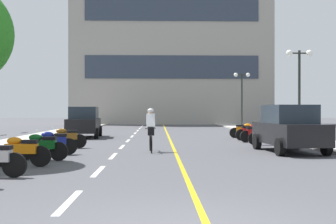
{
  "coord_description": "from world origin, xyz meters",
  "views": [
    {
      "loc": [
        -0.45,
        -5.99,
        1.61
      ],
      "look_at": [
        0.08,
        16.18,
        1.53
      ],
      "focal_mm": 48.45,
      "sensor_mm": 36.0,
      "label": 1
    }
  ],
  "objects_px": {
    "parked_car_near": "(289,128)",
    "cyclist_rider": "(151,129)",
    "motorcycle_5": "(66,137)",
    "motorcycle_6": "(267,135)",
    "motorcycle_2": "(21,150)",
    "parked_car_mid": "(84,122)",
    "motorcycle_3": "(41,146)",
    "motorcycle_8": "(250,131)",
    "street_lamp_far": "(242,87)",
    "motorcycle_4": "(53,142)",
    "motorcycle_7": "(256,133)",
    "street_lamp_mid": "(299,73)",
    "motorcycle_9": "(244,130)"
  },
  "relations": [
    {
      "from": "parked_car_near",
      "to": "cyclist_rider",
      "type": "distance_m",
      "value": 5.33
    },
    {
      "from": "motorcycle_5",
      "to": "motorcycle_6",
      "type": "xyz_separation_m",
      "value": [
        8.93,
        1.62,
        0.0
      ]
    },
    {
      "from": "motorcycle_2",
      "to": "parked_car_mid",
      "type": "bearing_deg",
      "value": 91.9
    },
    {
      "from": "motorcycle_3",
      "to": "motorcycle_8",
      "type": "height_order",
      "value": "same"
    },
    {
      "from": "street_lamp_far",
      "to": "parked_car_near",
      "type": "bearing_deg",
      "value": -96.21
    },
    {
      "from": "motorcycle_4",
      "to": "motorcycle_8",
      "type": "distance_m",
      "value": 11.87
    },
    {
      "from": "motorcycle_3",
      "to": "motorcycle_7",
      "type": "distance_m",
      "value": 11.97
    },
    {
      "from": "street_lamp_far",
      "to": "motorcycle_5",
      "type": "bearing_deg",
      "value": -118.43
    },
    {
      "from": "motorcycle_6",
      "to": "cyclist_rider",
      "type": "height_order",
      "value": "cyclist_rider"
    },
    {
      "from": "street_lamp_far",
      "to": "motorcycle_3",
      "type": "xyz_separation_m",
      "value": [
        -11.29,
        -25.8,
        -3.23
      ]
    },
    {
      "from": "parked_car_near",
      "to": "cyclist_rider",
      "type": "bearing_deg",
      "value": 177.07
    },
    {
      "from": "motorcycle_7",
      "to": "motorcycle_8",
      "type": "relative_size",
      "value": 0.99
    },
    {
      "from": "street_lamp_far",
      "to": "motorcycle_7",
      "type": "relative_size",
      "value": 2.92
    },
    {
      "from": "street_lamp_far",
      "to": "motorcycle_2",
      "type": "bearing_deg",
      "value": -112.74
    },
    {
      "from": "parked_car_near",
      "to": "motorcycle_6",
      "type": "height_order",
      "value": "parked_car_near"
    },
    {
      "from": "parked_car_near",
      "to": "motorcycle_3",
      "type": "bearing_deg",
      "value": -162.65
    },
    {
      "from": "motorcycle_3",
      "to": "street_lamp_mid",
      "type": "bearing_deg",
      "value": 41.25
    },
    {
      "from": "cyclist_rider",
      "to": "motorcycle_2",
      "type": "bearing_deg",
      "value": -128.43
    },
    {
      "from": "parked_car_mid",
      "to": "motorcycle_2",
      "type": "distance_m",
      "value": 14.0
    },
    {
      "from": "street_lamp_mid",
      "to": "parked_car_mid",
      "type": "distance_m",
      "value": 12.68
    },
    {
      "from": "motorcycle_8",
      "to": "motorcycle_9",
      "type": "xyz_separation_m",
      "value": [
        0.04,
        1.86,
        0.0
      ]
    },
    {
      "from": "motorcycle_5",
      "to": "parked_car_near",
      "type": "bearing_deg",
      "value": -12.09
    },
    {
      "from": "motorcycle_6",
      "to": "motorcycle_8",
      "type": "relative_size",
      "value": 1.02
    },
    {
      "from": "parked_car_mid",
      "to": "motorcycle_8",
      "type": "bearing_deg",
      "value": -15.77
    },
    {
      "from": "motorcycle_3",
      "to": "motorcycle_6",
      "type": "bearing_deg",
      "value": 35.55
    },
    {
      "from": "motorcycle_2",
      "to": "motorcycle_7",
      "type": "distance_m",
      "value": 13.22
    },
    {
      "from": "parked_car_mid",
      "to": "cyclist_rider",
      "type": "height_order",
      "value": "parked_car_mid"
    },
    {
      "from": "street_lamp_far",
      "to": "parked_car_mid",
      "type": "relative_size",
      "value": 1.13
    },
    {
      "from": "motorcycle_6",
      "to": "motorcycle_7",
      "type": "distance_m",
      "value": 1.97
    },
    {
      "from": "motorcycle_3",
      "to": "motorcycle_9",
      "type": "height_order",
      "value": "same"
    },
    {
      "from": "motorcycle_3",
      "to": "motorcycle_5",
      "type": "xyz_separation_m",
      "value": [
        -0.15,
        4.66,
        0.0
      ]
    },
    {
      "from": "street_lamp_far",
      "to": "motorcycle_3",
      "type": "bearing_deg",
      "value": -113.64
    },
    {
      "from": "motorcycle_2",
      "to": "motorcycle_4",
      "type": "bearing_deg",
      "value": 87.65
    },
    {
      "from": "street_lamp_far",
      "to": "cyclist_rider",
      "type": "height_order",
      "value": "street_lamp_far"
    },
    {
      "from": "motorcycle_2",
      "to": "motorcycle_7",
      "type": "height_order",
      "value": "same"
    },
    {
      "from": "motorcycle_5",
      "to": "parked_car_mid",
      "type": "bearing_deg",
      "value": 93.64
    },
    {
      "from": "motorcycle_3",
      "to": "motorcycle_8",
      "type": "relative_size",
      "value": 1.02
    },
    {
      "from": "motorcycle_2",
      "to": "motorcycle_7",
      "type": "bearing_deg",
      "value": 47.87
    },
    {
      "from": "street_lamp_mid",
      "to": "motorcycle_2",
      "type": "distance_m",
      "value": 16.81
    },
    {
      "from": "motorcycle_9",
      "to": "motorcycle_8",
      "type": "bearing_deg",
      "value": -91.21
    },
    {
      "from": "street_lamp_far",
      "to": "motorcycle_4",
      "type": "height_order",
      "value": "street_lamp_far"
    },
    {
      "from": "motorcycle_5",
      "to": "motorcycle_7",
      "type": "relative_size",
      "value": 1.01
    },
    {
      "from": "motorcycle_6",
      "to": "motorcycle_4",
      "type": "bearing_deg",
      "value": -153.05
    },
    {
      "from": "motorcycle_7",
      "to": "motorcycle_4",
      "type": "bearing_deg",
      "value": -143.55
    },
    {
      "from": "motorcycle_3",
      "to": "parked_car_mid",
      "type": "bearing_deg",
      "value": 92.97
    },
    {
      "from": "motorcycle_3",
      "to": "motorcycle_4",
      "type": "height_order",
      "value": "same"
    },
    {
      "from": "street_lamp_mid",
      "to": "street_lamp_far",
      "type": "distance_m",
      "value": 15.71
    },
    {
      "from": "motorcycle_7",
      "to": "motorcycle_8",
      "type": "bearing_deg",
      "value": 88.06
    },
    {
      "from": "parked_car_near",
      "to": "motorcycle_9",
      "type": "xyz_separation_m",
      "value": [
        -0.01,
        8.89,
        -0.44
      ]
    },
    {
      "from": "motorcycle_8",
      "to": "cyclist_rider",
      "type": "xyz_separation_m",
      "value": [
        -5.28,
        -6.75,
        0.41
      ]
    }
  ]
}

